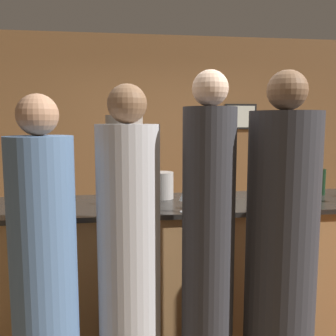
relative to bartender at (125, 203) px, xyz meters
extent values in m
plane|color=brown|center=(0.53, -0.76, -0.91)|extent=(14.00, 14.00, 0.00)
cube|color=brown|center=(0.53, 1.50, 0.49)|extent=(8.00, 0.06, 2.80)
cube|color=black|center=(1.60, 1.46, 0.84)|extent=(0.44, 0.02, 0.34)
cube|color=silver|center=(1.60, 1.44, 0.84)|extent=(0.39, 0.00, 0.29)
cube|color=#B27F4C|center=(0.53, -0.76, -0.39)|extent=(3.12, 0.70, 1.04)
cube|color=black|center=(0.53, -0.76, 0.15)|extent=(3.18, 0.76, 0.04)
cylinder|color=gray|center=(0.00, 0.00, -0.04)|extent=(0.34, 0.34, 1.74)
sphere|color=beige|center=(0.00, 0.00, 0.93)|extent=(0.21, 0.21, 0.21)
cylinder|color=#4C6B93|center=(-0.46, -1.56, -0.11)|extent=(0.34, 0.34, 1.61)
sphere|color=#A37556|center=(-0.46, -1.56, 0.80)|extent=(0.21, 0.21, 0.21)
cylinder|color=#2D2D33|center=(0.83, -1.59, -0.04)|extent=(0.39, 0.39, 1.74)
sphere|color=brown|center=(0.83, -1.59, 0.93)|extent=(0.22, 0.22, 0.22)
cylinder|color=#B2B2B7|center=(-0.01, -1.47, -0.08)|extent=(0.35, 0.35, 1.67)
sphere|color=brown|center=(-0.01, -1.47, 0.86)|extent=(0.21, 0.21, 0.21)
cylinder|color=#2D2D33|center=(0.42, -1.56, -0.03)|extent=(0.29, 0.29, 1.76)
sphere|color=beige|center=(0.42, -1.56, 0.94)|extent=(0.19, 0.19, 0.19)
cylinder|color=black|center=(1.62, -0.61, 0.27)|extent=(0.08, 0.08, 0.22)
cylinder|color=black|center=(1.62, -0.61, 0.42)|extent=(0.03, 0.03, 0.09)
cylinder|color=black|center=(0.02, -0.86, 0.26)|extent=(0.07, 0.07, 0.19)
cylinder|color=black|center=(0.02, -0.86, 0.39)|extent=(0.03, 0.03, 0.08)
cylinder|color=black|center=(1.45, -0.84, 0.27)|extent=(0.07, 0.07, 0.21)
cylinder|color=black|center=(1.45, -0.84, 0.41)|extent=(0.03, 0.03, 0.07)
cylinder|color=#9E9993|center=(0.29, -0.60, 0.27)|extent=(0.17, 0.17, 0.21)
cylinder|color=silver|center=(0.37, -1.07, 0.17)|extent=(0.05, 0.05, 0.00)
cylinder|color=silver|center=(0.37, -1.07, 0.21)|extent=(0.01, 0.01, 0.08)
cone|color=silver|center=(0.37, -1.07, 0.28)|extent=(0.07, 0.07, 0.07)
cylinder|color=silver|center=(0.52, -1.02, 0.17)|extent=(0.05, 0.05, 0.00)
cylinder|color=silver|center=(0.52, -1.02, 0.22)|extent=(0.01, 0.01, 0.10)
cone|color=silver|center=(0.52, -1.02, 0.31)|extent=(0.08, 0.08, 0.08)
cylinder|color=silver|center=(0.08, -0.74, 0.17)|extent=(0.05, 0.05, 0.00)
cylinder|color=silver|center=(0.08, -0.74, 0.22)|extent=(0.01, 0.01, 0.10)
cone|color=silver|center=(0.08, -0.74, 0.30)|extent=(0.08, 0.08, 0.06)
cylinder|color=silver|center=(1.05, -0.99, 0.17)|extent=(0.05, 0.05, 0.00)
cylinder|color=silver|center=(1.05, -0.99, 0.21)|extent=(0.01, 0.01, 0.08)
cone|color=silver|center=(1.05, -0.99, 0.28)|extent=(0.08, 0.08, 0.06)
cylinder|color=silver|center=(-0.72, -1.07, 0.17)|extent=(0.05, 0.05, 0.00)
cylinder|color=silver|center=(-0.72, -1.07, 0.21)|extent=(0.01, 0.01, 0.08)
cone|color=silver|center=(-0.72, -1.07, 0.28)|extent=(0.08, 0.08, 0.06)
cylinder|color=silver|center=(-0.64, -0.82, 0.17)|extent=(0.05, 0.05, 0.00)
cylinder|color=silver|center=(-0.64, -0.82, 0.21)|extent=(0.01, 0.01, 0.08)
cone|color=silver|center=(-0.64, -0.82, 0.28)|extent=(0.08, 0.08, 0.06)
camera|label=1|loc=(-0.06, -3.50, 0.77)|focal=40.00mm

